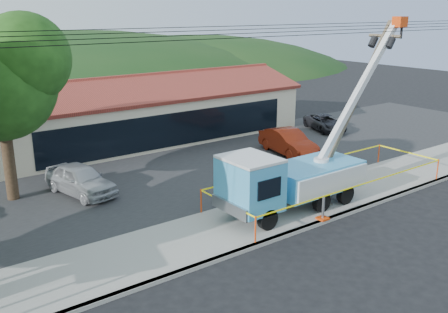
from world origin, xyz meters
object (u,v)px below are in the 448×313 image
object	(u,v)px
leaning_pole	(355,100)
car_red	(288,155)
car_dark	(325,131)
utility_truck	(290,177)
car_silver	(82,195)

from	to	relation	value
leaning_pole	car_red	size ratio (longest dim) A/B	1.77
leaning_pole	car_red	distance (m)	8.25
leaning_pole	car_dark	size ratio (longest dim) A/B	2.01
utility_truck	car_silver	bearing A→B (deg)	131.41
leaning_pole	car_dark	world-z (taller)	leaning_pole
leaning_pole	car_dark	distance (m)	13.75
utility_truck	car_dark	world-z (taller)	utility_truck
car_silver	utility_truck	bearing A→B (deg)	-60.82
car_red	car_silver	bearing A→B (deg)	-174.00
utility_truck	car_red	size ratio (longest dim) A/B	2.25
car_red	leaning_pole	bearing A→B (deg)	-96.03
utility_truck	car_red	world-z (taller)	utility_truck
leaning_pole	car_silver	world-z (taller)	leaning_pole
car_dark	utility_truck	bearing A→B (deg)	-123.92
car_red	car_dark	xyz separation A→B (m)	(6.80, 3.05, 0.00)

